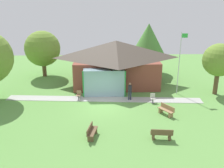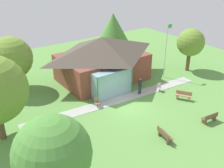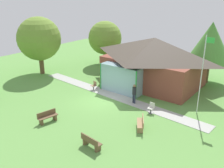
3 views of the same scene
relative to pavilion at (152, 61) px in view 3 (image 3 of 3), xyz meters
The scene contains 13 objects.
ground_plane 7.11m from the pavilion, 101.99° to the right, with size 44.00×44.00×0.00m, color #609947.
pavilion is the anchor object (origin of this frame).
footpath 5.57m from the pavilion, 106.12° to the right, with size 18.62×1.30×0.03m, color #ADADA8.
flagpole 7.07m from the pavilion, 29.76° to the right, with size 0.64×0.08×6.20m.
bench_front_center 12.08m from the pavilion, 100.81° to the right, with size 0.74×1.56×0.84m.
bench_mid_right 9.42m from the pavilion, 65.64° to the right, with size 1.18×1.50×0.84m.
bench_front_right 12.64m from the pavilion, 78.29° to the right, with size 1.54×0.60×0.84m.
patio_chair_west 6.39m from the pavilion, 128.37° to the right, with size 0.52×0.52×0.86m.
patio_chair_lawn_spare 6.90m from the pavilion, 61.15° to the right, with size 0.45×0.45×0.86m.
visitor_on_path 5.38m from the pavilion, 77.67° to the right, with size 0.34×0.34×1.74m.
tree_behind_pavilion_left 9.31m from the pavilion, 159.62° to the left, with size 4.27×4.27×5.59m.
tree_behind_pavilion_right 6.12m from the pavilion, 42.97° to the left, with size 4.52×4.52×6.32m.
tree_west_hedge 12.93m from the pavilion, 159.74° to the right, with size 4.89×4.89×6.53m.
Camera 3 is at (12.98, -15.50, 9.20)m, focal length 40.39 mm.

